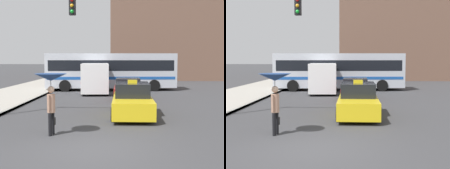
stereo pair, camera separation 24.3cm
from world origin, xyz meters
The scene contains 8 objects.
ground_plane centered at (0.00, 0.00, 0.00)m, with size 300.00×300.00×0.00m, color #38383A.
taxi centered at (1.43, 5.63, 0.70)m, with size 1.91×4.70×1.71m.
sedan_red centered at (1.31, 11.76, 0.64)m, with size 1.91×4.48×1.38m.
ambulance_van centered at (-1.23, 15.56, 1.30)m, with size 2.41×5.54×2.33m.
city_bus centered at (-0.08, 17.81, 1.75)m, with size 11.15×3.42×3.15m.
pedestrian_with_umbrella centered at (-1.53, 1.64, 1.80)m, with size 1.12×1.12×2.18m.
traffic_light centered at (-3.60, 5.11, 4.04)m, with size 4.12×0.38×5.77m.
monument_cross centered at (1.16, 33.69, 10.58)m, with size 8.21×0.90×18.65m.
Camera 1 is at (1.00, -9.10, 2.69)m, focal length 50.00 mm.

